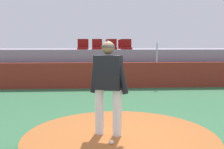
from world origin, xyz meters
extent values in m
plane|color=#31663E|center=(0.00, 0.00, 0.00)|extent=(60.00, 60.00, 0.00)
cylinder|color=#A35828|center=(0.00, 0.00, 0.10)|extent=(3.72, 3.72, 0.20)
cylinder|color=silver|center=(-0.39, 0.12, 0.65)|extent=(0.17, 0.17, 0.89)
cylinder|color=silver|center=(-0.06, -0.01, 0.65)|extent=(0.17, 0.17, 0.89)
cube|color=black|center=(-0.22, 0.06, 1.41)|extent=(0.56, 0.43, 0.64)
cylinder|color=black|center=(-0.47, 0.15, 1.38)|extent=(0.22, 0.17, 0.73)
cylinder|color=black|center=(0.02, -0.04, 1.38)|extent=(0.29, 0.20, 0.73)
sphere|color=#8C6647|center=(-0.22, 0.06, 1.88)|extent=(0.25, 0.25, 0.25)
cone|color=black|center=(-0.22, 0.06, 1.96)|extent=(0.37, 0.37, 0.14)
sphere|color=white|center=(-0.19, -0.46, 0.24)|extent=(0.07, 0.07, 0.07)
cube|color=maroon|center=(0.00, 6.91, 0.56)|extent=(17.76, 0.40, 1.13)
cylinder|color=silver|center=(2.31, 6.91, 1.56)|extent=(0.06, 0.06, 0.87)
cube|color=gray|center=(0.00, 9.42, 0.85)|extent=(16.19, 4.21, 1.69)
cube|color=maroon|center=(-1.05, 7.76, 1.74)|extent=(0.48, 0.44, 0.10)
cube|color=maroon|center=(-1.05, 7.94, 1.99)|extent=(0.48, 0.08, 0.40)
cube|color=maroon|center=(-0.36, 7.77, 1.74)|extent=(0.48, 0.44, 0.10)
cube|color=maroon|center=(-0.36, 7.95, 1.99)|extent=(0.48, 0.08, 0.40)
cube|color=maroon|center=(0.34, 7.79, 1.74)|extent=(0.48, 0.44, 0.10)
cube|color=maroon|center=(0.34, 7.97, 1.99)|extent=(0.48, 0.08, 0.40)
cube|color=maroon|center=(1.05, 7.74, 1.74)|extent=(0.48, 0.44, 0.10)
cube|color=maroon|center=(1.05, 7.92, 1.99)|extent=(0.48, 0.08, 0.40)
cube|color=maroon|center=(-1.03, 8.66, 1.74)|extent=(0.48, 0.44, 0.10)
cube|color=maroon|center=(-1.03, 8.84, 1.99)|extent=(0.48, 0.08, 0.40)
cube|color=maroon|center=(-0.35, 8.65, 1.74)|extent=(0.48, 0.44, 0.10)
cube|color=maroon|center=(-0.35, 8.83, 1.99)|extent=(0.48, 0.08, 0.40)
cube|color=maroon|center=(0.37, 8.66, 1.74)|extent=(0.48, 0.44, 0.10)
cube|color=maroon|center=(0.37, 8.84, 1.99)|extent=(0.48, 0.08, 0.40)
cube|color=maroon|center=(1.07, 8.69, 1.74)|extent=(0.48, 0.44, 0.10)
cube|color=maroon|center=(1.07, 8.87, 1.99)|extent=(0.48, 0.08, 0.40)
cube|color=maroon|center=(-1.08, 9.55, 1.74)|extent=(0.48, 0.44, 0.10)
cube|color=maroon|center=(-1.08, 9.73, 1.99)|extent=(0.48, 0.08, 0.40)
cube|color=maroon|center=(-0.34, 9.57, 1.74)|extent=(0.48, 0.44, 0.10)
cube|color=maroon|center=(-0.34, 9.75, 1.99)|extent=(0.48, 0.08, 0.40)
cube|color=maroon|center=(0.36, 9.57, 1.74)|extent=(0.48, 0.44, 0.10)
cube|color=maroon|center=(0.36, 9.75, 1.99)|extent=(0.48, 0.08, 0.40)
cube|color=maroon|center=(1.05, 9.58, 1.74)|extent=(0.48, 0.44, 0.10)
cube|color=maroon|center=(1.05, 9.76, 1.99)|extent=(0.48, 0.08, 0.40)
camera|label=1|loc=(-0.47, -4.94, 1.95)|focal=42.77mm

